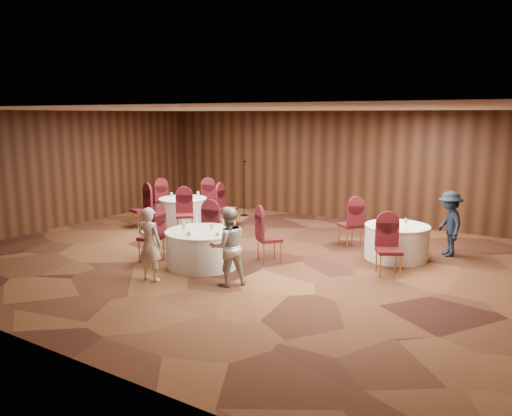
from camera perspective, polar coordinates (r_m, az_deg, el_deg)
The scene contains 15 objects.
ground at distance 10.99m, azimuth -1.44°, elevation -5.70°, with size 12.00×12.00×0.00m, color black.
room_shell at distance 10.61m, azimuth -1.49°, elevation 4.53°, with size 12.00×12.00×12.00m.
table_main at distance 10.41m, azimuth -6.08°, elevation -4.56°, with size 1.55×1.55×0.74m.
table_left at distance 14.44m, azimuth -8.32°, elevation -0.31°, with size 1.36×1.36×0.74m.
table_right at distance 11.28m, azimuth 15.76°, elevation -3.72°, with size 1.38×1.38×0.74m.
chairs_main at distance 10.97m, azimuth -5.07°, elevation -3.08°, with size 2.89×1.94×1.00m.
chairs_left at distance 14.40m, azimuth -8.16°, elevation 0.17°, with size 3.13×2.98×1.00m.
chairs_right at distance 11.07m, azimuth 12.62°, elevation -3.17°, with size 2.20×2.46×1.00m.
tabletop_main at distance 10.16m, azimuth -5.76°, elevation -2.21°, with size 1.04×1.03×0.22m.
tabletop_left at distance 14.37m, azimuth -8.35°, elevation 1.44°, with size 0.92×0.83×0.22m.
tabletop_right at distance 10.89m, azimuth 16.72°, elevation -1.45°, with size 0.08×0.08×0.22m.
mic_stand at distance 15.42m, azimuth -1.37°, elevation 0.99°, with size 0.24×0.24×1.70m.
woman_a at distance 9.57m, azimuth -12.04°, elevation -4.06°, with size 0.51×0.34×1.41m, color silver.
woman_b at distance 9.13m, azimuth -3.23°, elevation -4.40°, with size 0.71×0.55×1.46m, color #BABBC0.
man_c at distance 11.78m, azimuth 21.23°, elevation -1.68°, with size 0.94×0.54×1.45m, color black.
Camera 1 is at (5.86, -8.77, 3.10)m, focal length 35.00 mm.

